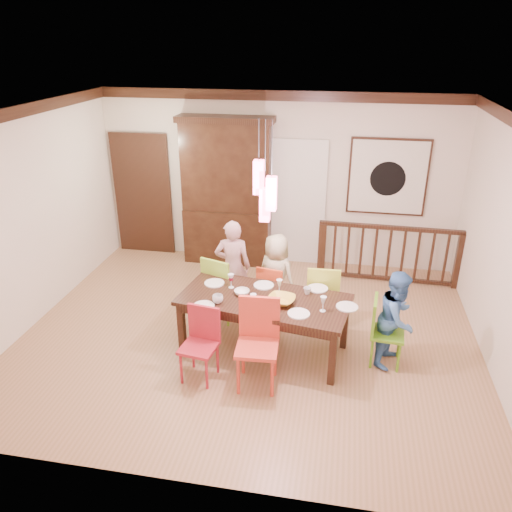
% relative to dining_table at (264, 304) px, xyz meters
% --- Properties ---
extents(floor, '(6.00, 6.00, 0.00)m').
position_rel_dining_table_xyz_m(floor, '(-0.26, 0.32, -0.66)').
color(floor, '#977049').
rests_on(floor, ground).
extents(ceiling, '(6.00, 6.00, 0.00)m').
position_rel_dining_table_xyz_m(ceiling, '(-0.26, 0.32, 2.24)').
color(ceiling, white).
rests_on(ceiling, wall_back).
extents(wall_back, '(6.00, 0.00, 6.00)m').
position_rel_dining_table_xyz_m(wall_back, '(-0.26, 2.82, 0.79)').
color(wall_back, silver).
rests_on(wall_back, floor).
extents(wall_left, '(0.00, 5.00, 5.00)m').
position_rel_dining_table_xyz_m(wall_left, '(-3.26, 0.32, 0.79)').
color(wall_left, silver).
rests_on(wall_left, floor).
extents(wall_right, '(0.00, 5.00, 5.00)m').
position_rel_dining_table_xyz_m(wall_right, '(2.74, 0.32, 0.79)').
color(wall_right, silver).
rests_on(wall_right, floor).
extents(crown_molding, '(6.00, 5.00, 0.16)m').
position_rel_dining_table_xyz_m(crown_molding, '(-0.26, 0.32, 2.16)').
color(crown_molding, black).
rests_on(crown_molding, wall_back).
extents(panel_door, '(1.04, 0.07, 2.24)m').
position_rel_dining_table_xyz_m(panel_door, '(-2.66, 2.77, 0.39)').
color(panel_door, black).
rests_on(panel_door, wall_back).
extents(white_doorway, '(0.97, 0.05, 2.22)m').
position_rel_dining_table_xyz_m(white_doorway, '(0.09, 2.78, 0.39)').
color(white_doorway, silver).
rests_on(white_doorway, wall_back).
extents(painting, '(1.25, 0.06, 1.25)m').
position_rel_dining_table_xyz_m(painting, '(1.54, 2.78, 0.93)').
color(painting, black).
rests_on(painting, wall_back).
extents(pendant_cluster, '(0.27, 0.21, 1.14)m').
position_rel_dining_table_xyz_m(pendant_cluster, '(0.00, -0.00, 1.44)').
color(pendant_cluster, '#EF476E').
rests_on(pendant_cluster, ceiling).
extents(dining_table, '(2.19, 1.25, 0.75)m').
position_rel_dining_table_xyz_m(dining_table, '(0.00, 0.00, 0.00)').
color(dining_table, black).
rests_on(dining_table, floor).
extents(chair_far_left, '(0.55, 0.55, 0.96)m').
position_rel_dining_table_xyz_m(chair_far_left, '(-0.69, 0.69, -0.11)').
color(chair_far_left, '#8EC636').
rests_on(chair_far_left, floor).
extents(chair_far_mid, '(0.44, 0.44, 0.83)m').
position_rel_dining_table_xyz_m(chair_far_mid, '(-0.01, 0.83, -0.19)').
color(chair_far_mid, '#DD4822').
rests_on(chair_far_mid, floor).
extents(chair_far_right, '(0.44, 0.44, 0.95)m').
position_rel_dining_table_xyz_m(chair_far_right, '(0.69, 0.72, -0.12)').
color(chair_far_right, '#B6C936').
rests_on(chair_far_right, floor).
extents(chair_near_left, '(0.45, 0.45, 0.87)m').
position_rel_dining_table_xyz_m(chair_near_left, '(-0.64, -0.71, -0.16)').
color(chair_near_left, maroon).
rests_on(chair_near_left, floor).
extents(chair_near_mid, '(0.49, 0.49, 1.04)m').
position_rel_dining_table_xyz_m(chair_near_mid, '(0.04, -0.70, -0.07)').
color(chair_near_mid, '#C33929').
rests_on(chair_near_mid, floor).
extents(chair_end_right, '(0.42, 0.42, 0.86)m').
position_rel_dining_table_xyz_m(chair_end_right, '(1.51, -0.01, -0.17)').
color(chair_end_right, '#5A9C1B').
rests_on(chair_end_right, floor).
extents(china_hutch, '(1.59, 0.46, 2.51)m').
position_rel_dining_table_xyz_m(china_hutch, '(-1.08, 2.61, 0.59)').
color(china_hutch, black).
rests_on(china_hutch, floor).
extents(balustrade, '(2.26, 0.14, 0.96)m').
position_rel_dining_table_xyz_m(balustrade, '(1.65, 2.27, -0.16)').
color(balustrade, black).
rests_on(balustrade, floor).
extents(person_far_left, '(0.55, 0.39, 1.39)m').
position_rel_dining_table_xyz_m(person_far_left, '(-0.60, 0.90, 0.03)').
color(person_far_left, beige).
rests_on(person_far_left, floor).
extents(person_far_mid, '(0.71, 0.62, 1.23)m').
position_rel_dining_table_xyz_m(person_far_mid, '(0.02, 0.89, -0.05)').
color(person_far_mid, '#B8B28B').
rests_on(person_far_mid, floor).
extents(person_end_right, '(0.67, 0.73, 1.22)m').
position_rel_dining_table_xyz_m(person_end_right, '(1.60, 0.04, -0.06)').
color(person_end_right, '#4277BB').
rests_on(person_end_right, floor).
extents(serving_bowl, '(0.37, 0.37, 0.08)m').
position_rel_dining_table_xyz_m(serving_bowl, '(0.23, -0.08, 0.13)').
color(serving_bowl, gold).
rests_on(serving_bowl, dining_table).
extents(small_bowl, '(0.21, 0.21, 0.06)m').
position_rel_dining_table_xyz_m(small_bowl, '(-0.29, 0.04, 0.12)').
color(small_bowl, white).
rests_on(small_bowl, dining_table).
extents(cup_left, '(0.14, 0.14, 0.10)m').
position_rel_dining_table_xyz_m(cup_left, '(-0.53, -0.22, 0.14)').
color(cup_left, silver).
rests_on(cup_left, dining_table).
extents(cup_right, '(0.11, 0.11, 0.09)m').
position_rel_dining_table_xyz_m(cup_right, '(0.51, 0.20, 0.13)').
color(cup_right, silver).
rests_on(cup_right, dining_table).
extents(plate_far_left, '(0.26, 0.26, 0.01)m').
position_rel_dining_table_xyz_m(plate_far_left, '(-0.70, 0.26, 0.09)').
color(plate_far_left, white).
rests_on(plate_far_left, dining_table).
extents(plate_far_mid, '(0.26, 0.26, 0.01)m').
position_rel_dining_table_xyz_m(plate_far_mid, '(-0.06, 0.32, 0.09)').
color(plate_far_mid, white).
rests_on(plate_far_mid, dining_table).
extents(plate_far_right, '(0.26, 0.26, 0.01)m').
position_rel_dining_table_xyz_m(plate_far_right, '(0.63, 0.36, 0.09)').
color(plate_far_right, white).
rests_on(plate_far_right, dining_table).
extents(plate_near_left, '(0.26, 0.26, 0.01)m').
position_rel_dining_table_xyz_m(plate_near_left, '(-0.67, -0.34, 0.09)').
color(plate_near_left, white).
rests_on(plate_near_left, dining_table).
extents(plate_near_mid, '(0.26, 0.26, 0.01)m').
position_rel_dining_table_xyz_m(plate_near_mid, '(0.46, -0.31, 0.09)').
color(plate_near_mid, white).
rests_on(plate_near_mid, dining_table).
extents(plate_end_right, '(0.26, 0.26, 0.01)m').
position_rel_dining_table_xyz_m(plate_end_right, '(1.00, -0.05, 0.09)').
color(plate_end_right, white).
rests_on(plate_end_right, dining_table).
extents(wine_glass_a, '(0.08, 0.08, 0.19)m').
position_rel_dining_table_xyz_m(wine_glass_a, '(-0.46, 0.19, 0.18)').
color(wine_glass_a, '#590C19').
rests_on(wine_glass_a, dining_table).
extents(wine_glass_b, '(0.08, 0.08, 0.19)m').
position_rel_dining_table_xyz_m(wine_glass_b, '(0.17, 0.15, 0.18)').
color(wine_glass_b, silver).
rests_on(wine_glass_b, dining_table).
extents(wine_glass_c, '(0.08, 0.08, 0.19)m').
position_rel_dining_table_xyz_m(wine_glass_c, '(-0.08, -0.27, 0.18)').
color(wine_glass_c, '#590C19').
rests_on(wine_glass_c, dining_table).
extents(wine_glass_d, '(0.08, 0.08, 0.19)m').
position_rel_dining_table_xyz_m(wine_glass_d, '(0.73, -0.19, 0.18)').
color(wine_glass_d, silver).
rests_on(wine_glass_d, dining_table).
extents(napkin, '(0.18, 0.14, 0.01)m').
position_rel_dining_table_xyz_m(napkin, '(0.01, -0.41, 0.09)').
color(napkin, '#D83359').
rests_on(napkin, dining_table).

